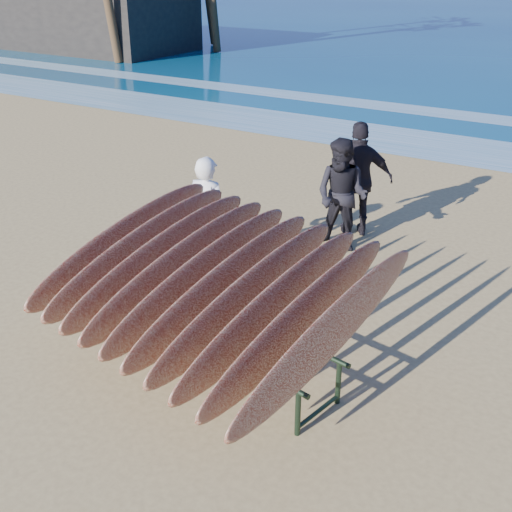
# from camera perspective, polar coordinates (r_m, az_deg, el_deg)

# --- Properties ---
(ground) EXTENTS (120.00, 120.00, 0.00)m
(ground) POSITION_cam_1_polar(r_m,az_deg,el_deg) (7.44, -3.27, -8.90)
(ground) COLOR tan
(ground) RESTS_ON ground
(foam_near) EXTENTS (160.00, 160.00, 0.00)m
(foam_near) POSITION_cam_1_polar(r_m,az_deg,el_deg) (15.98, 17.78, 9.02)
(foam_near) COLOR white
(foam_near) RESTS_ON ground
(foam_far) EXTENTS (160.00, 160.00, 0.00)m
(foam_far) POSITION_cam_1_polar(r_m,az_deg,el_deg) (19.31, 20.57, 11.30)
(foam_far) COLOR white
(foam_far) RESTS_ON ground
(surfboard_rack) EXTENTS (3.66, 3.44, 1.64)m
(surfboard_rack) POSITION_cam_1_polar(r_m,az_deg,el_deg) (6.87, -4.01, -2.50)
(surfboard_rack) COLOR #1C2E1F
(surfboard_rack) RESTS_ON ground
(person_white) EXTENTS (0.65, 0.45, 1.70)m
(person_white) POSITION_cam_1_polar(r_m,az_deg,el_deg) (9.03, -4.31, 3.63)
(person_white) COLOR white
(person_white) RESTS_ON ground
(person_dark_a) EXTENTS (0.85, 0.66, 1.73)m
(person_dark_a) POSITION_cam_1_polar(r_m,az_deg,el_deg) (9.80, 7.63, 5.36)
(person_dark_a) COLOR black
(person_dark_a) RESTS_ON ground
(person_dark_b) EXTENTS (1.17, 0.91, 1.85)m
(person_dark_b) POSITION_cam_1_polar(r_m,az_deg,el_deg) (10.37, 9.08, 6.73)
(person_dark_b) COLOR black
(person_dark_b) RESTS_ON ground
(building) EXTENTS (9.06, 5.04, 4.03)m
(building) POSITION_cam_1_polar(r_m,az_deg,el_deg) (33.01, -14.49, 20.87)
(building) COLOR #2D2823
(building) RESTS_ON ground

